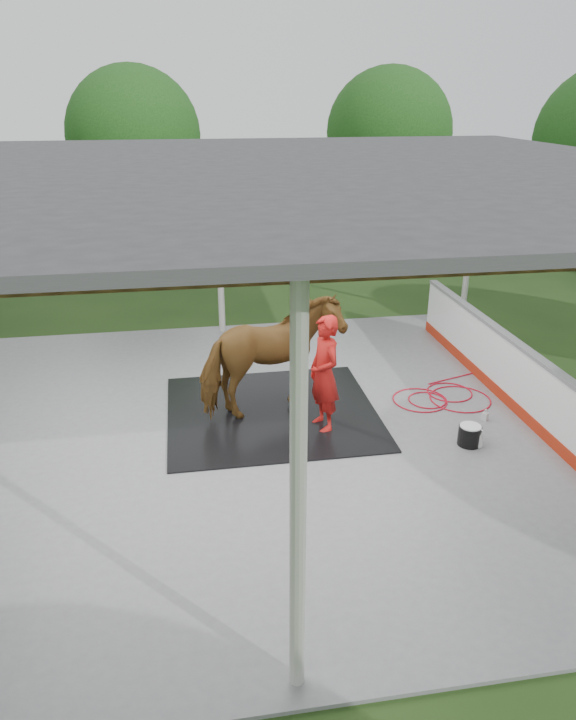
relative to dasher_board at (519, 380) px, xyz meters
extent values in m
plane|color=#1E3814|center=(-4.60, 0.00, -0.59)|extent=(100.00, 100.00, 0.00)
cube|color=slate|center=(-4.60, 0.00, -0.57)|extent=(12.00, 10.00, 0.05)
cylinder|color=beige|center=(-4.60, -4.70, 1.38)|extent=(0.14, 0.14, 3.85)
cylinder|color=beige|center=(-4.60, 4.70, 1.38)|extent=(0.14, 0.14, 3.85)
cylinder|color=beige|center=(1.10, 4.70, 1.38)|extent=(0.14, 0.14, 3.85)
cube|color=brown|center=(-4.60, -4.50, 3.26)|extent=(12.00, 0.10, 0.18)
cube|color=brown|center=(-4.60, -3.00, 3.26)|extent=(12.00, 0.10, 0.18)
cube|color=brown|center=(-4.60, -1.50, 3.26)|extent=(12.00, 0.10, 0.18)
cube|color=brown|center=(-4.60, 0.00, 3.26)|extent=(12.00, 0.10, 0.18)
cube|color=brown|center=(-4.60, 1.50, 3.26)|extent=(12.00, 0.10, 0.18)
cube|color=brown|center=(-4.60, 3.00, 3.26)|extent=(12.00, 0.10, 0.18)
cube|color=brown|center=(-4.60, 4.50, 3.26)|extent=(12.00, 0.10, 0.18)
cube|color=#38383A|center=(-4.60, 0.00, 3.46)|extent=(12.60, 10.60, 0.10)
cube|color=#AA240E|center=(0.00, 0.00, -0.44)|extent=(0.14, 8.00, 0.20)
cube|color=white|center=(0.00, 0.00, 0.06)|extent=(0.12, 8.00, 1.00)
cube|color=slate|center=(0.00, 0.00, 0.58)|extent=(0.16, 8.00, 0.06)
cylinder|color=#382314|center=(-6.60, 12.00, 0.51)|extent=(0.36, 0.36, 2.20)
sphere|color=#194714|center=(-6.60, 12.00, 3.21)|extent=(4.00, 4.00, 4.00)
cylinder|color=#382314|center=(1.40, 12.00, 0.51)|extent=(0.36, 0.36, 2.20)
sphere|color=#194714|center=(1.40, 12.00, 3.21)|extent=(4.00, 4.00, 4.00)
cube|color=black|center=(-4.07, 0.57, -0.53)|extent=(3.44, 3.23, 0.03)
imported|color=brown|center=(-4.07, 0.57, 0.46)|extent=(2.53, 1.78, 1.95)
imported|color=red|center=(-3.33, -0.06, 0.40)|extent=(0.60, 0.77, 1.88)
cylinder|color=black|center=(-1.26, -0.96, -0.39)|extent=(0.35, 0.35, 0.31)
cylinder|color=white|center=(-1.26, -0.96, -0.24)|extent=(0.32, 0.32, 0.03)
imported|color=silver|center=(-1.15, -1.06, -0.38)|extent=(0.12, 0.12, 0.32)
imported|color=#338CD8|center=(-0.67, -0.26, -0.44)|extent=(0.13, 0.13, 0.20)
torus|color=red|center=(-1.46, 0.59, -0.53)|extent=(0.95, 0.95, 0.02)
torus|color=red|center=(-0.83, 0.80, -0.53)|extent=(0.80, 0.80, 0.02)
torus|color=red|center=(-1.34, 0.57, -0.53)|extent=(0.66, 0.66, 0.02)
torus|color=red|center=(-0.76, 0.51, -0.53)|extent=(1.06, 1.06, 0.02)
cylinder|color=red|center=(-0.45, 1.40, -0.53)|extent=(1.26, 0.43, 0.02)
camera|label=1|loc=(-5.38, -8.89, 4.44)|focal=32.00mm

